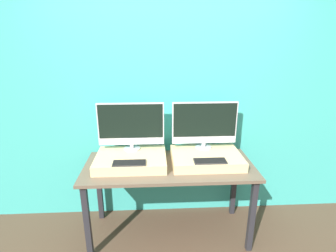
% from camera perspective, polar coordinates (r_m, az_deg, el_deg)
% --- Properties ---
extents(wall_back, '(8.00, 0.04, 2.60)m').
position_cam_1_polar(wall_back, '(2.70, -0.26, 5.68)').
color(wall_back, teal).
rests_on(wall_back, ground_plane).
extents(workbench, '(1.59, 0.67, 0.77)m').
position_cam_1_polar(workbench, '(2.53, 0.24, -10.19)').
color(workbench, brown).
rests_on(workbench, ground_plane).
extents(wooden_riser_left, '(0.66, 0.48, 0.09)m').
position_cam_1_polar(wooden_riser_left, '(2.51, -8.04, -7.28)').
color(wooden_riser_left, '#D6B77F').
rests_on(wooden_riser_left, workbench).
extents(monitor_left, '(0.64, 0.16, 0.47)m').
position_cam_1_polar(monitor_left, '(2.54, -8.07, 0.15)').
color(monitor_left, '#B2B2B7').
rests_on(monitor_left, wooden_riser_left).
extents(keyboard_left, '(0.29, 0.12, 0.01)m').
position_cam_1_polar(keyboard_left, '(2.34, -8.43, -7.96)').
color(keyboard_left, '#2D2D2D').
rests_on(keyboard_left, wooden_riser_left).
extents(wooden_riser_right, '(0.66, 0.48, 0.09)m').
position_cam_1_polar(wooden_riser_right, '(2.55, 8.29, -6.89)').
color(wooden_riser_right, '#D6B77F').
rests_on(wooden_riser_right, workbench).
extents(monitor_right, '(0.64, 0.16, 0.47)m').
position_cam_1_polar(monitor_right, '(2.58, 7.96, 0.43)').
color(monitor_right, '#B2B2B7').
rests_on(monitor_right, wooden_riser_right).
extents(keyboard_right, '(0.29, 0.12, 0.01)m').
position_cam_1_polar(keyboard_right, '(2.38, 9.15, -7.52)').
color(keyboard_right, '#2D2D2D').
rests_on(keyboard_right, wooden_riser_right).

